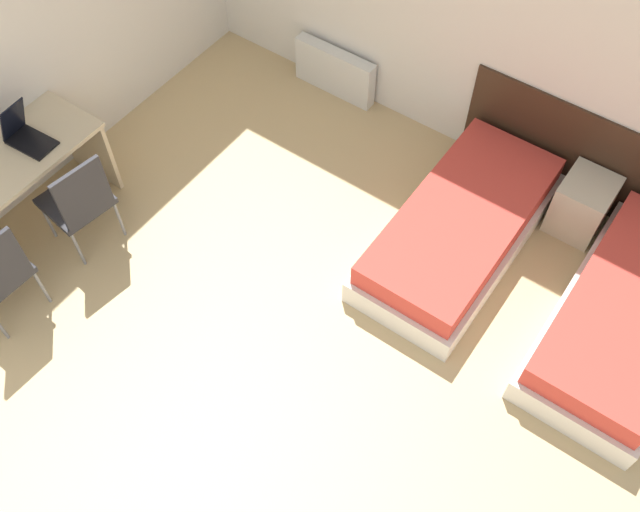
% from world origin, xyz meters
% --- Properties ---
extents(wall_back, '(6.12, 0.05, 2.70)m').
position_xyz_m(wall_back, '(0.00, 4.52, 1.35)').
color(wall_back, silver).
rests_on(wall_back, ground_plane).
extents(wall_left, '(0.05, 5.49, 2.70)m').
position_xyz_m(wall_left, '(-2.58, 2.25, 1.35)').
color(wall_left, silver).
rests_on(wall_left, ground_plane).
extents(headboard_panel, '(2.33, 0.03, 0.89)m').
position_xyz_m(headboard_panel, '(1.26, 4.48, 0.44)').
color(headboard_panel, '#382316').
rests_on(headboard_panel, ground_plane).
extents(bed_near_window, '(0.89, 1.90, 0.43)m').
position_xyz_m(bed_near_window, '(0.59, 3.49, 0.21)').
color(bed_near_window, silver).
rests_on(bed_near_window, ground_plane).
extents(bed_near_door, '(0.89, 1.90, 0.43)m').
position_xyz_m(bed_near_door, '(1.93, 3.49, 0.21)').
color(bed_near_door, silver).
rests_on(bed_near_door, ground_plane).
extents(nightstand, '(0.39, 0.43, 0.49)m').
position_xyz_m(nightstand, '(1.26, 4.23, 0.24)').
color(nightstand, beige).
rests_on(nightstand, ground_plane).
extents(radiator, '(0.80, 0.12, 0.45)m').
position_xyz_m(radiator, '(-1.21, 4.40, 0.23)').
color(radiator, silver).
rests_on(radiator, ground_plane).
extents(chair_near_laptop, '(0.51, 0.51, 0.93)m').
position_xyz_m(chair_near_laptop, '(-1.77, 1.87, 0.51)').
color(chair_near_laptop, '#232328').
rests_on(chair_near_laptop, ground_plane).
extents(laptop, '(0.37, 0.24, 0.34)m').
position_xyz_m(laptop, '(-2.26, 1.94, 0.83)').
color(laptop, black).
rests_on(laptop, desk).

